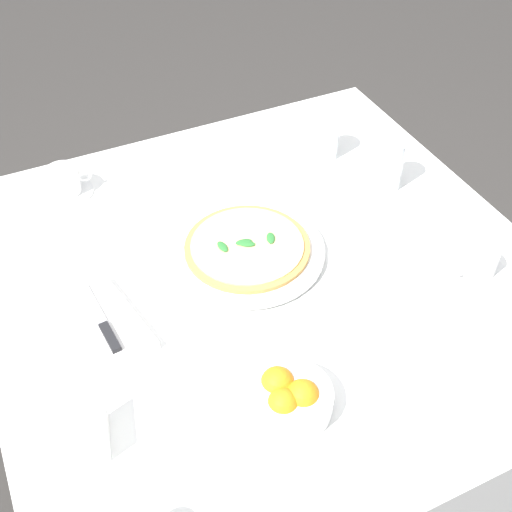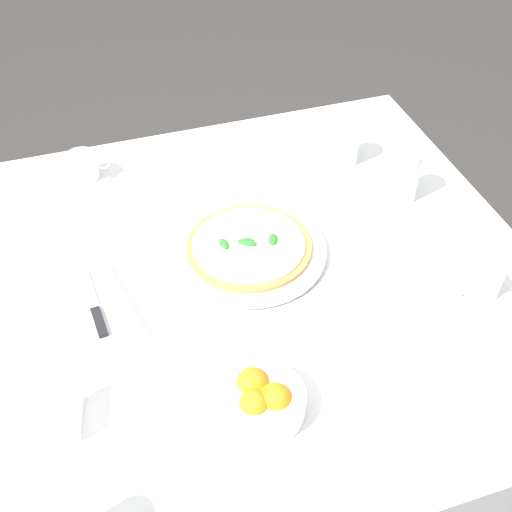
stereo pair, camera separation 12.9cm
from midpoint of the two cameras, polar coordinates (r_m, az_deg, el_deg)
name	(u,v)px [view 1 (the left image)]	position (r m, az deg, el deg)	size (l,w,h in m)	color
ground_plane	(263,448)	(1.98, -1.37, -16.46)	(8.00, 8.00, 0.00)	#33302D
dining_table	(264,310)	(1.49, -1.76, -4.81)	(1.16, 1.16, 0.73)	white
pizza_plate	(247,251)	(1.42, -3.36, 0.31)	(0.34, 0.34, 0.02)	white
pizza	(247,246)	(1.41, -3.39, 0.72)	(0.27, 0.27, 0.02)	#C68E47
coffee_cup_near_left	(478,263)	(1.43, 16.26, -0.68)	(0.13, 0.13, 0.06)	white
coffee_cup_far_right	(64,182)	(1.66, -18.49, 5.99)	(0.13, 0.13, 0.07)	white
water_glass_center_back	(389,167)	(1.60, 9.19, 7.58)	(0.06, 0.06, 0.13)	white
water_glass_back_corner	(325,140)	(1.69, 3.79, 9.96)	(0.07, 0.07, 0.11)	white
napkin_folded	(102,325)	(1.33, -15.95, -5.95)	(0.24, 0.17, 0.02)	white
dinner_knife	(101,320)	(1.32, -16.11, -5.48)	(0.20, 0.04, 0.01)	silver
citrus_bowl	(289,398)	(1.16, -0.37, -12.36)	(0.15, 0.15, 0.07)	white
menu_card	(106,428)	(1.17, -16.10, -14.32)	(0.09, 0.02, 0.06)	white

